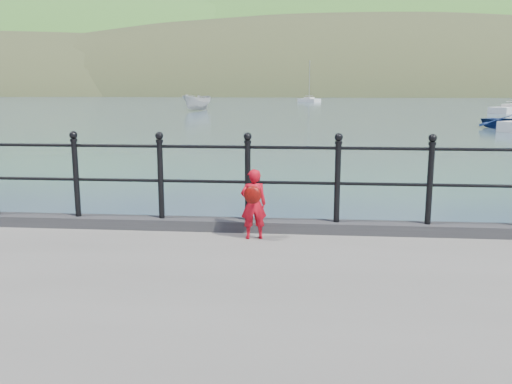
# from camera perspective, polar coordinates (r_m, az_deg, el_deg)

# --- Properties ---
(ground) EXTENTS (600.00, 600.00, 0.00)m
(ground) POSITION_cam_1_polar(r_m,az_deg,el_deg) (7.99, -5.08, -10.61)
(ground) COLOR #2D4251
(ground) RESTS_ON ground
(kerb) EXTENTS (60.00, 0.30, 0.15)m
(kerb) POSITION_cam_1_polar(r_m,az_deg,el_deg) (7.52, -5.42, -3.39)
(kerb) COLOR #28282B
(kerb) RESTS_ON quay
(railing) EXTENTS (18.11, 0.11, 1.20)m
(railing) POSITION_cam_1_polar(r_m,az_deg,el_deg) (7.37, -5.53, 2.26)
(railing) COLOR black
(railing) RESTS_ON kerb
(far_shore) EXTENTS (830.00, 200.00, 156.00)m
(far_shore) POSITION_cam_1_polar(r_m,az_deg,el_deg) (250.77, 13.80, 4.83)
(far_shore) COLOR #333A21
(far_shore) RESTS_ON ground
(child) EXTENTS (0.37, 0.33, 0.91)m
(child) POSITION_cam_1_polar(r_m,az_deg,el_deg) (6.95, -0.26, -1.20)
(child) COLOR red
(child) RESTS_ON quay
(launch_white) EXTENTS (3.87, 5.66, 2.05)m
(launch_white) POSITION_cam_1_polar(r_m,az_deg,el_deg) (68.43, -6.21, 9.32)
(launch_white) COLOR beige
(launch_white) RESTS_ON ground
(sailboat_deep) EXTENTS (4.66, 5.48, 8.33)m
(sailboat_deep) POSITION_cam_1_polar(r_m,az_deg,el_deg) (109.00, 5.60, 9.57)
(sailboat_deep) COLOR white
(sailboat_deep) RESTS_ON ground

